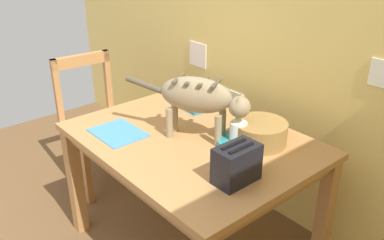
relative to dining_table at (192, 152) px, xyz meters
name	(u,v)px	position (x,y,z in m)	size (l,w,h in m)	color
wall_rear	(267,17)	(-0.14, 0.70, 0.60)	(4.47, 0.11, 2.50)	#EBCF6E
dining_table	(192,152)	(0.00, 0.00, 0.00)	(1.26, 0.95, 0.74)	#B37F4A
cat	(200,98)	(0.03, 0.02, 0.31)	(0.59, 0.37, 0.33)	#8F7D5E
saucer_bowl	(238,142)	(0.21, 0.12, 0.10)	(0.22, 0.22, 0.03)	teal
coffee_mug	(239,131)	(0.22, 0.12, 0.17)	(0.13, 0.09, 0.09)	silver
magazine	(118,133)	(-0.29, -0.27, 0.09)	(0.29, 0.22, 0.01)	#448DD2
book_stack	(193,105)	(-0.28, 0.25, 0.11)	(0.20, 0.14, 0.05)	#2F86BE
wicker_basket	(260,132)	(0.27, 0.22, 0.15)	(0.27, 0.27, 0.12)	olive
toaster	(237,164)	(0.44, -0.12, 0.17)	(0.12, 0.20, 0.18)	black
wooden_chair_near	(96,124)	(-1.01, -0.04, -0.20)	(0.45, 0.45, 0.93)	#B7804B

